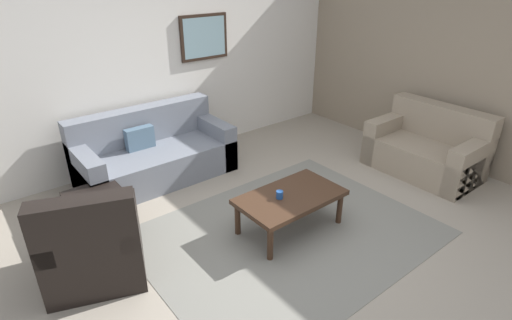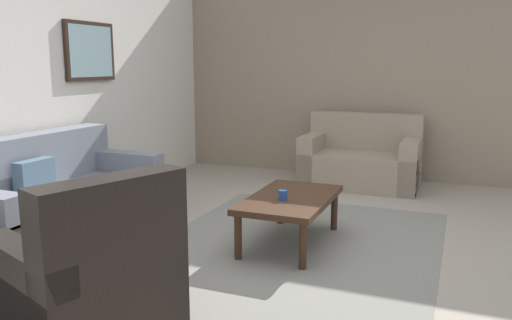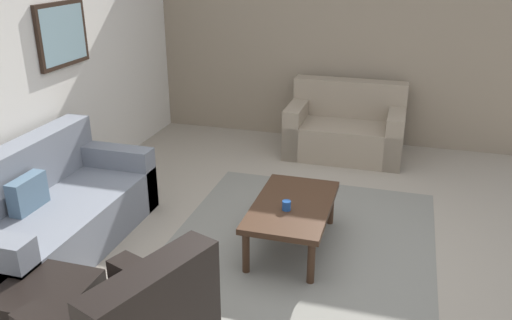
# 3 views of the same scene
# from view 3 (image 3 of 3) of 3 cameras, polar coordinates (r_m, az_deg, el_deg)

# --- Properties ---
(ground_plane) EXTENTS (8.00, 8.00, 0.00)m
(ground_plane) POSITION_cam_3_polar(r_m,az_deg,el_deg) (4.56, 4.54, -9.88)
(ground_plane) COLOR gray
(rear_partition) EXTENTS (6.00, 0.12, 2.80)m
(rear_partition) POSITION_cam_3_polar(r_m,az_deg,el_deg) (5.15, -24.85, 8.81)
(rear_partition) COLOR silver
(rear_partition) RESTS_ON ground_plane
(stone_feature_panel) EXTENTS (0.12, 5.20, 2.80)m
(stone_feature_panel) POSITION_cam_3_polar(r_m,az_deg,el_deg) (6.91, 10.24, 13.38)
(stone_feature_panel) COLOR gray
(stone_feature_panel) RESTS_ON ground_plane
(area_rug) EXTENTS (2.91, 2.26, 0.01)m
(area_rug) POSITION_cam_3_polar(r_m,az_deg,el_deg) (4.55, 4.54, -9.84)
(area_rug) COLOR slate
(area_rug) RESTS_ON ground_plane
(couch_main) EXTENTS (1.94, 0.92, 0.88)m
(couch_main) POSITION_cam_3_polar(r_m,az_deg,el_deg) (4.82, -21.90, -5.58)
(couch_main) COLOR slate
(couch_main) RESTS_ON ground_plane
(couch_loveseat) EXTENTS (0.85, 1.40, 0.88)m
(couch_loveseat) POSITION_cam_3_polar(r_m,az_deg,el_deg) (6.64, 9.73, 3.25)
(couch_loveseat) COLOR gray
(couch_loveseat) RESTS_ON ground_plane
(ottoman) EXTENTS (0.56, 0.56, 0.40)m
(ottoman) POSITION_cam_3_polar(r_m,az_deg,el_deg) (3.82, -21.67, -15.07)
(ottoman) COLOR black
(ottoman) RESTS_ON ground_plane
(coffee_table) EXTENTS (1.10, 0.64, 0.41)m
(coffee_table) POSITION_cam_3_polar(r_m,az_deg,el_deg) (4.46, 3.97, -5.30)
(coffee_table) COLOR #382316
(coffee_table) RESTS_ON ground_plane
(cup) EXTENTS (0.07, 0.07, 0.08)m
(cup) POSITION_cam_3_polar(r_m,az_deg,el_deg) (4.31, 3.33, -4.95)
(cup) COLOR #1E478C
(cup) RESTS_ON coffee_table
(framed_artwork) EXTENTS (0.74, 0.04, 0.62)m
(framed_artwork) POSITION_cam_3_polar(r_m,az_deg,el_deg) (5.55, -20.27, 12.67)
(framed_artwork) COLOR black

